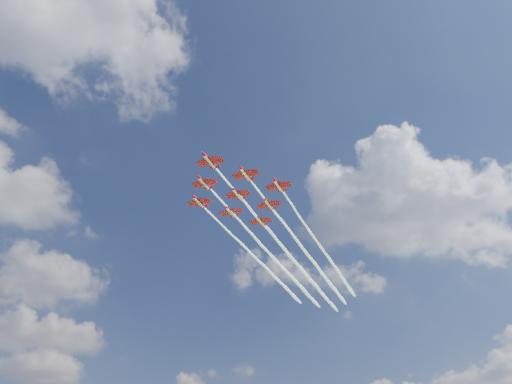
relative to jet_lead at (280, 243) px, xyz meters
The scene contains 9 objects.
jet_lead is the anchor object (origin of this frame).
jet_row2_port 12.50m from the jet_lead, ahead, with size 106.32×78.16×2.41m.
jet_row2_starb 12.50m from the jet_lead, 70.68° to the left, with size 106.32×78.16×2.41m.
jet_row3_port 25.00m from the jet_lead, ahead, with size 106.32×78.16×2.41m.
jet_row3_centre 20.57m from the jet_lead, 36.03° to the left, with size 106.32×78.16×2.41m.
jet_row3_starb 25.00m from the jet_lead, 70.68° to the left, with size 106.32×78.16×2.41m.
jet_row4_port 31.66m from the jet_lead, 23.05° to the left, with size 106.32×78.16×2.41m.
jet_row4_starb 31.66m from the jet_lead, 49.00° to the left, with size 106.32×78.16×2.41m.
jet_tail 41.13m from the jet_lead, 36.03° to the left, with size 106.32×78.16×2.41m.
Camera 1 is at (-70.55, -120.30, 4.00)m, focal length 35.00 mm.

